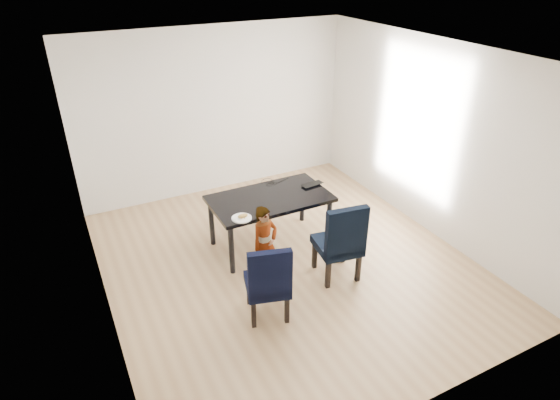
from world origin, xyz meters
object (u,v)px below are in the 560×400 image
dining_table (270,221)px  child (265,244)px  chair_right (338,239)px  laptop (310,183)px  chair_left (267,278)px  plate (242,218)px

dining_table → child: size_ratio=1.59×
chair_right → child: (-0.83, 0.35, -0.03)m
dining_table → laptop: (0.68, 0.09, 0.39)m
chair_left → plate: (0.09, 0.90, 0.27)m
chair_right → plate: (-1.00, 0.65, 0.22)m
chair_left → plate: 0.95m
chair_right → plate: bearing=155.3°
child → chair_right: bearing=-37.3°
chair_left → child: 0.66m
dining_table → chair_left: 1.42m
dining_table → laptop: 0.79m
child → laptop: (1.07, 0.74, 0.26)m
chair_right → child: bearing=165.5°
plate → laptop: bearing=19.5°
dining_table → laptop: laptop is taller
chair_right → laptop: bearing=85.9°
dining_table → child: bearing=-120.7°
child → dining_table: bearing=44.9°
child → chair_left: bearing=-127.9°
child → plate: (-0.17, 0.30, 0.25)m
chair_right → laptop: 1.14m
dining_table → chair_right: (0.44, -1.00, 0.16)m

